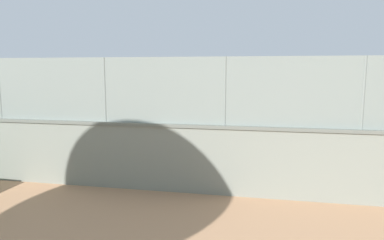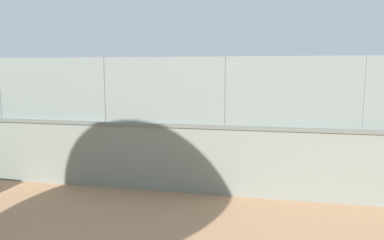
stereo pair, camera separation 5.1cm
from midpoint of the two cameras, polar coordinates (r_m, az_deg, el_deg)
name	(u,v)px [view 1 (the left image)]	position (r m, az deg, el deg)	size (l,w,h in m)	color
ground_plane	(210,120)	(22.08, 2.92, 0.06)	(260.00, 260.00, 0.00)	tan
perimeter_wall	(164,157)	(9.19, -4.75, -5.88)	(28.64, 1.29, 1.75)	gray
fence_panel_on_wall	(163,90)	(8.93, -4.88, 4.75)	(28.13, 1.02, 1.66)	gray
player_at_service_line	(313,135)	(12.13, 18.76, -2.31)	(0.72, 1.11, 1.68)	#B2B2B2
player_foreground_swinging	(179,103)	(23.81, -2.17, 2.78)	(1.06, 0.85, 1.50)	#591919
player_crossing_court	(149,126)	(13.33, -7.06, -0.96)	(0.74, 1.10, 1.71)	black
sports_ball	(373,185)	(10.71, 26.98, -9.30)	(0.12, 0.12, 0.12)	white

